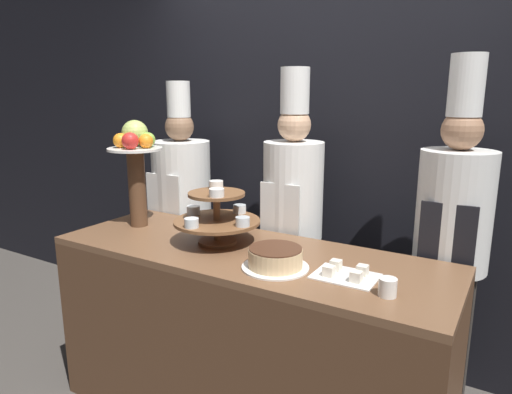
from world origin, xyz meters
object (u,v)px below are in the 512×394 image
Objects in this scene: cake_square_tray at (346,273)px; chef_center_right at (451,237)px; tiered_stand at (217,215)px; fruit_pedestal at (136,157)px; chef_left at (182,204)px; chef_center_left at (293,214)px; cake_round at (275,258)px; cup_white at (388,287)px.

chef_center_right is (0.32, 0.61, 0.04)m from cake_square_tray.
chef_center_right is (1.05, 0.52, -0.09)m from tiered_stand.
cake_square_tray is (1.31, -0.13, -0.38)m from fruit_pedestal.
chef_center_left reaches higher than chef_left.
cake_round is 1.28m from chef_left.
chef_left is (-1.59, 0.70, -0.03)m from cup_white.
chef_center_right is at bearing -0.00° from chef_center_left.
cup_white is at bearing -99.88° from chef_center_right.
chef_center_left reaches higher than cake_round.
tiered_stand is at bearing 160.23° from cake_round.
chef_left is at bearing 156.37° from cake_square_tray.
fruit_pedestal is at bearing 169.30° from cake_round.
fruit_pedestal is 1.37m from cake_square_tray.
fruit_pedestal reaches higher than tiered_stand.
cake_round is 0.92m from chef_center_right.
chef_center_right reaches higher than cake_round.
cake_round is 4.20× the size of cup_white.
cake_square_tray is at bearing -117.99° from chef_center_right.
chef_center_right is at bearing 80.12° from cup_white.
cake_square_tray is (0.72, -0.09, -0.13)m from tiered_stand.
chef_center_left is (-0.55, 0.61, 0.04)m from cake_square_tray.
fruit_pedestal is at bearing -147.62° from chef_center_left.
cup_white is at bearing -3.55° from cake_round.
fruit_pedestal is at bearing -163.57° from chef_center_right.
chef_center_left is at bearing 132.14° from cake_square_tray.
fruit_pedestal is 1.09m from cake_round.
cake_round is at bearing -132.89° from chef_center_right.
fruit_pedestal is at bearing 176.20° from tiered_stand.
chef_left is at bearing 142.07° from tiered_stand.
cake_round is 1.14× the size of cake_square_tray.
chef_left is 1.71m from chef_center_right.
tiered_stand is 0.64m from fruit_pedestal.
tiered_stand is 1.17m from chef_center_right.
fruit_pedestal is 2.30× the size of cake_square_tray.
cup_white is 0.04× the size of chef_center_left.
cup_white is 1.74m from chef_left.
cake_round is at bearing -19.77° from tiered_stand.
chef_center_left is 0.87m from chef_center_right.
chef_left is (-1.39, 0.61, -0.01)m from cake_square_tray.
tiered_stand is 0.24× the size of chef_center_left.
cake_round is at bearing -168.03° from cake_square_tray.
tiered_stand is at bearing -153.55° from chef_center_right.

